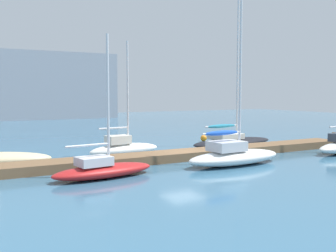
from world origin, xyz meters
TOP-DOWN VIEW (x-y plane):
  - ground_plane at (0.00, 0.00)m, footprint 120.00×120.00m
  - dock_pier at (0.00, 0.00)m, footprint 27.35×2.11m
  - dock_piling_far_end at (13.28, -0.90)m, footprint 0.28×0.28m
  - sailboat_1 at (-6.53, -2.99)m, footprint 5.63×2.39m
  - sailboat_2 at (-2.92, 2.83)m, footprint 5.27×2.09m
  - sailboat_3 at (1.51, -3.31)m, footprint 6.65×2.52m
  - sailboat_4 at (6.65, 3.42)m, footprint 8.21×3.48m
  - mooring_buoy_orange at (6.55, 7.30)m, footprint 0.56×0.56m
  - harbor_building_distant at (2.68, 49.58)m, footprint 20.26×13.59m

SIDE VIEW (x-z plane):
  - ground_plane at x=0.00m, z-range 0.00..0.00m
  - dock_pier at x=0.00m, z-range 0.00..0.53m
  - mooring_buoy_orange at x=6.55m, z-range 0.00..0.56m
  - sailboat_1 at x=-6.53m, z-range -3.13..4.06m
  - sailboat_4 at x=6.65m, z-range -5.99..7.05m
  - sailboat_2 at x=-2.92m, z-range -3.26..4.44m
  - dock_piling_far_end at x=13.28m, z-range 0.00..1.18m
  - sailboat_3 at x=1.51m, z-range -4.51..5.75m
  - harbor_building_distant at x=2.68m, z-range 0.00..10.85m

